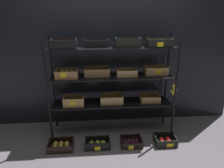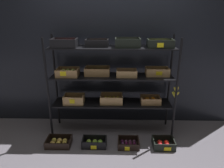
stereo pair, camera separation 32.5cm
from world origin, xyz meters
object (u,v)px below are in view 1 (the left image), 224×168
Objects in this scene: crate_ground_apple_green at (98,144)px; crate_ground_plum at (131,143)px; display_rack at (112,74)px; crate_ground_apple_gold at (61,146)px; crate_ground_apple_red at (165,141)px.

crate_ground_apple_green is 0.50m from crate_ground_plum.
display_rack is at bearing 60.03° from crate_ground_apple_green.
crate_ground_apple_gold is 0.53m from crate_ground_apple_green.
crate_ground_apple_gold is 1.01× the size of crate_ground_apple_green.
crate_ground_apple_red is (1.01, 0.00, -0.00)m from crate_ground_apple_green.
crate_ground_apple_gold reaches higher than crate_ground_plum.
crate_ground_plum is at bearing 0.06° from crate_ground_apple_gold.
crate_ground_apple_green is (0.53, -0.01, 0.00)m from crate_ground_apple_gold.
display_rack is at bearing 28.67° from crate_ground_apple_gold.
display_rack is 1.05m from crate_ground_apple_green.
display_rack is 1.27m from crate_ground_apple_red.
crate_ground_apple_red is (0.51, -0.01, 0.01)m from crate_ground_plum.
crate_ground_apple_gold is at bearing 179.32° from crate_ground_apple_green.
crate_ground_apple_green is at bearing -179.15° from crate_ground_plum.
display_rack reaches higher than crate_ground_plum.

